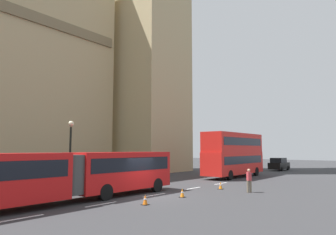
% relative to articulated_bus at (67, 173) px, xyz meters
% --- Properties ---
extents(ground_plane, '(160.00, 160.00, 0.00)m').
position_rel_articulated_bus_xyz_m(ground_plane, '(4.95, -1.99, -1.75)').
color(ground_plane, '#333335').
extents(lane_centre_marking, '(25.20, 0.16, 0.01)m').
position_rel_articulated_bus_xyz_m(lane_centre_marking, '(3.27, -1.99, -1.74)').
color(lane_centre_marking, silver).
rests_on(lane_centre_marking, ground_plane).
extents(articulated_bus, '(16.43, 2.54, 2.90)m').
position_rel_articulated_bus_xyz_m(articulated_bus, '(0.00, 0.00, 0.00)').
color(articulated_bus, red).
rests_on(articulated_bus, ground_plane).
extents(double_decker_bus, '(10.37, 2.54, 4.90)m').
position_rel_articulated_bus_xyz_m(double_decker_bus, '(21.54, 0.00, 0.96)').
color(double_decker_bus, red).
rests_on(double_decker_bus, ground_plane).
extents(sedan_lead, '(4.40, 1.86, 1.85)m').
position_rel_articulated_bus_xyz_m(sedan_lead, '(35.78, -0.12, -0.83)').
color(sedan_lead, black).
rests_on(sedan_lead, ground_plane).
extents(traffic_cone_west, '(0.36, 0.36, 0.58)m').
position_rel_articulated_bus_xyz_m(traffic_cone_west, '(2.38, -4.05, -1.46)').
color(traffic_cone_west, black).
rests_on(traffic_cone_west, ground_plane).
extents(traffic_cone_middle, '(0.36, 0.36, 0.58)m').
position_rel_articulated_bus_xyz_m(traffic_cone_middle, '(5.91, -4.07, -1.46)').
color(traffic_cone_middle, black).
rests_on(traffic_cone_middle, ground_plane).
extents(traffic_cone_east, '(0.36, 0.36, 0.58)m').
position_rel_articulated_bus_xyz_m(traffic_cone_east, '(11.14, -3.98, -1.46)').
color(traffic_cone_east, black).
rests_on(traffic_cone_east, ground_plane).
extents(street_lamp, '(0.44, 0.44, 5.27)m').
position_rel_articulated_bus_xyz_m(street_lamp, '(3.24, 4.51, 1.31)').
color(street_lamp, black).
rests_on(street_lamp, ground_plane).
extents(pedestrian_near_cones, '(0.45, 0.45, 1.69)m').
position_rel_articulated_bus_xyz_m(pedestrian_near_cones, '(10.77, -6.52, -0.83)').
color(pedestrian_near_cones, '#726651').
rests_on(pedestrian_near_cones, ground_plane).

